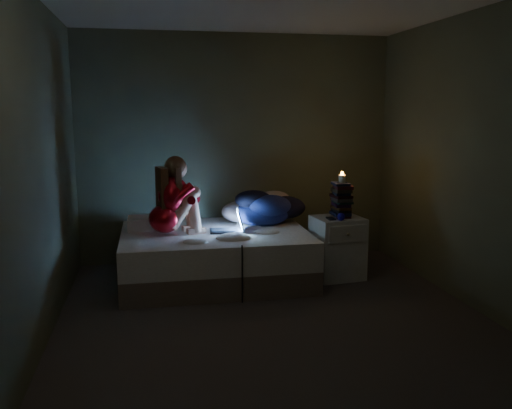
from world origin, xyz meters
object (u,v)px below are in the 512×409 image
object	(u,v)px
bed	(215,256)
phone	(330,218)
woman	(164,196)
laptop	(226,220)
nightstand	(337,248)
candle	(342,181)

from	to	relation	value
bed	phone	xyz separation A→B (m)	(1.15, -0.22, 0.39)
bed	woman	distance (m)	0.83
laptop	phone	bearing A→B (deg)	-4.80
bed	nightstand	distance (m)	1.28
nightstand	phone	size ratio (longest dim) A/B	4.62
woman	candle	world-z (taller)	woman
woman	phone	bearing A→B (deg)	-20.21
nightstand	candle	size ratio (longest dim) A/B	8.08
candle	nightstand	bearing A→B (deg)	-177.71
laptop	candle	bearing A→B (deg)	-0.72
bed	woman	size ratio (longest dim) A/B	2.39
candle	laptop	bearing A→B (deg)	174.81
woman	candle	distance (m)	1.81
phone	nightstand	bearing A→B (deg)	36.93
woman	phone	size ratio (longest dim) A/B	5.62
laptop	phone	size ratio (longest dim) A/B	2.44
laptop	phone	xyz separation A→B (m)	(1.04, -0.17, 0.01)
woman	laptop	bearing A→B (deg)	-12.72
bed	nightstand	size ratio (longest dim) A/B	2.92
candle	phone	distance (m)	0.41
bed	woman	bearing A→B (deg)	-171.35
bed	candle	distance (m)	1.52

